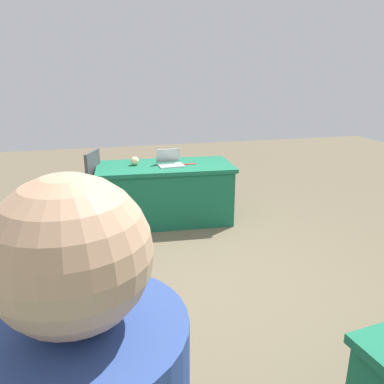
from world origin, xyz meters
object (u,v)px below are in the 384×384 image
at_px(chair_near_front, 85,182).
at_px(laptop_silver, 170,162).
at_px(scissors_red, 189,164).
at_px(table_foreground, 165,193).
at_px(yarn_ball, 135,161).
at_px(chair_tucked_left, 86,227).

height_order(chair_near_front, laptop_silver, laptop_silver).
distance_m(chair_near_front, laptop_silver, 1.14).
relative_size(chair_near_front, scissors_red, 5.41).
height_order(table_foreground, chair_near_front, chair_near_front).
xyz_separation_m(yarn_ball, scissors_red, (-0.70, 0.14, -0.05)).
bearing_deg(laptop_silver, table_foreground, -35.33).
relative_size(table_foreground, laptop_silver, 5.41).
bearing_deg(laptop_silver, chair_tucked_left, 46.67).
relative_size(chair_tucked_left, laptop_silver, 2.82).
bearing_deg(table_foreground, chair_near_front, -8.31).
bearing_deg(scissors_red, table_foreground, -10.73).
height_order(chair_near_front, scissors_red, chair_near_front).
distance_m(chair_near_front, chair_tucked_left, 1.47).
bearing_deg(scissors_red, chair_near_front, -9.83).
height_order(table_foreground, chair_tucked_left, chair_tucked_left).
bearing_deg(chair_near_front, scissors_red, -76.80).
height_order(table_foreground, scissors_red, scissors_red).
xyz_separation_m(table_foreground, chair_tucked_left, (1.00, 1.32, 0.15)).
xyz_separation_m(chair_near_front, scissors_red, (-1.35, 0.20, 0.21)).
bearing_deg(chair_tucked_left, laptop_silver, -84.33).
distance_m(chair_tucked_left, yarn_ball, 1.56).
distance_m(table_foreground, yarn_ball, 0.59).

